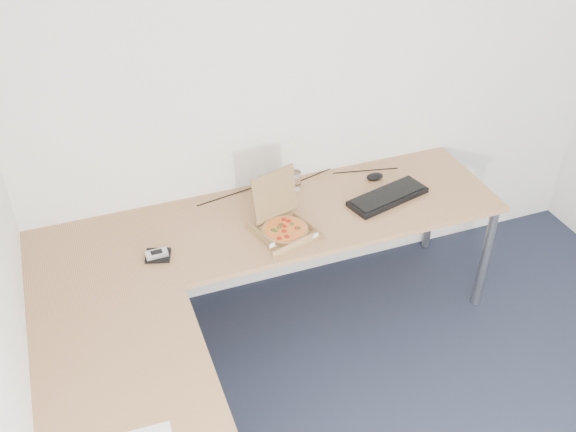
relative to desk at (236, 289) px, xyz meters
name	(u,v)px	position (x,y,z in m)	size (l,w,h in m)	color
room_shell	(542,292)	(0.82, -0.97, 0.55)	(3.50, 3.50, 2.50)	white
desk	(236,289)	(0.00, 0.00, 0.00)	(2.50, 2.20, 0.73)	tan
pizza_box	(284,226)	(0.35, 0.30, 0.06)	(0.27, 0.31, 0.27)	#A27C49
drinking_glass	(295,180)	(0.55, 0.66, 0.08)	(0.06, 0.06, 0.11)	white
keyboard	(388,197)	(0.99, 0.38, 0.04)	(0.46, 0.16, 0.03)	black
mouse	(375,176)	(1.01, 0.59, 0.05)	(0.10, 0.07, 0.04)	black
wallet	(158,256)	(-0.30, 0.32, 0.04)	(0.12, 0.10, 0.02)	black
phone	(157,254)	(-0.30, 0.31, 0.06)	(0.11, 0.06, 0.02)	#B2B5BA
cable_bundle	(295,183)	(0.56, 0.71, 0.03)	(0.58, 0.04, 0.01)	black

